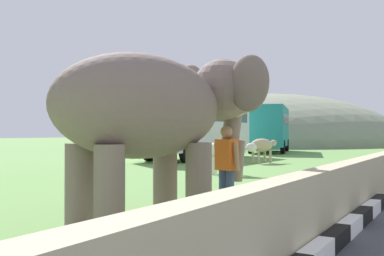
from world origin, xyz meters
name	(u,v)px	position (x,y,z in m)	size (l,w,h in m)	color
barrier_parapet	(265,232)	(2.00, 4.13, 0.50)	(28.00, 0.36, 1.00)	tan
elephant	(159,110)	(3.74, 6.72, 1.90)	(4.08, 2.94, 2.91)	#75615B
person_handler	(226,164)	(5.20, 6.20, 0.93)	(0.36, 0.65, 1.66)	navy
bus_white	(197,123)	(19.79, 15.50, 2.08)	(9.40, 2.66, 3.50)	silver
bus_teal	(270,125)	(30.36, 15.17, 2.08)	(8.35, 4.62, 3.50)	teal
cow_near	(227,151)	(12.16, 9.69, 0.87)	(0.95, 1.93, 1.23)	beige
cow_mid	(262,146)	(18.47, 10.91, 0.87)	(1.92, 1.03, 1.23)	tan
hill_east	(268,144)	(55.00, 25.02, 0.00)	(43.26, 34.61, 13.24)	gray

